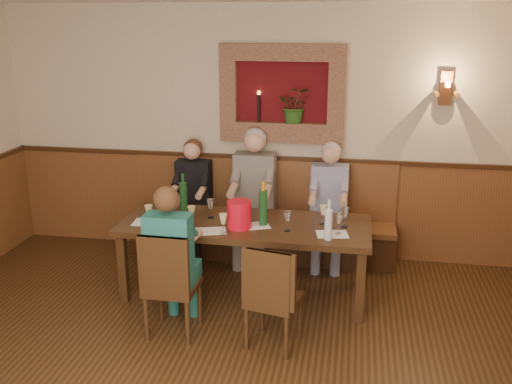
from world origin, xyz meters
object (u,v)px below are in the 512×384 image
bench (261,229)px  chair_near_left (173,304)px  wine_bottle_green_a (263,207)px  water_bottle (328,224)px  person_bench_left (193,209)px  person_bench_right (328,216)px  chair_near_right (273,316)px  spittoon_bucket (239,215)px  wine_bottle_green_b (183,197)px  dining_table (245,230)px  person_bench_mid (253,207)px  person_chair_front (173,272)px

bench → chair_near_left: size_ratio=3.11×
wine_bottle_green_a → water_bottle: (0.63, -0.26, -0.03)m
person_bench_left → person_bench_right: size_ratio=0.98×
bench → chair_near_right: bench is taller
person_bench_left → spittoon_bucket: person_bench_left is taller
person_bench_right → water_bottle: person_bench_right is taller
chair_near_left → wine_bottle_green_b: size_ratio=2.39×
dining_table → wine_bottle_green_b: size_ratio=5.96×
dining_table → chair_near_right: bearing=-65.3°
chair_near_right → person_bench_right: 1.79m
spittoon_bucket → wine_bottle_green_a: wine_bottle_green_a is taller
dining_table → person_bench_mid: bearing=94.6°
person_bench_left → person_chair_front: size_ratio=1.00×
dining_table → water_bottle: water_bottle is taller
wine_bottle_green_a → person_bench_mid: bearing=106.1°
chair_near_left → person_bench_mid: bearing=77.1°
person_chair_front → spittoon_bucket: 0.85m
wine_bottle_green_b → dining_table: bearing=-15.9°
person_bench_right → wine_bottle_green_a: size_ratio=3.16×
bench → person_bench_mid: size_ratio=2.00×
person_chair_front → wine_bottle_green_b: 1.05m
bench → spittoon_bucket: size_ratio=11.47×
chair_near_left → person_chair_front: (0.00, 0.06, 0.27)m
person_bench_right → person_bench_mid: bearing=-179.7°
person_chair_front → wine_bottle_green_a: 1.07m
wine_bottle_green_a → wine_bottle_green_b: 0.88m
person_bench_mid → wine_bottle_green_a: size_ratio=3.45×
person_bench_left → bench: bearing=7.6°
dining_table → wine_bottle_green_b: bearing=164.1°
person_bench_right → water_bottle: 1.18m
person_bench_mid → dining_table: bearing=-85.4°
water_bottle → spittoon_bucket: bearing=169.8°
person_chair_front → water_bottle: person_chair_front is taller
bench → person_bench_right: 0.81m
person_chair_front → water_bottle: size_ratio=3.66×
person_bench_left → spittoon_bucket: 1.28m
chair_near_left → person_bench_mid: (0.41, 1.68, 0.34)m
wine_bottle_green_b → person_chair_front: bearing=-78.8°
person_chair_front → dining_table: bearing=58.6°
chair_near_left → chair_near_right: bearing=-2.0°
water_bottle → person_bench_left: bearing=144.4°
person_chair_front → wine_bottle_green_a: person_chair_front is taller
chair_near_right → person_chair_front: size_ratio=0.68×
person_bench_mid → person_bench_right: person_bench_mid is taller
bench → person_chair_front: person_chair_front is taller
person_bench_mid → person_chair_front: 1.67m
chair_near_left → chair_near_right: chair_near_left is taller
chair_near_left → person_bench_left: (-0.29, 1.68, 0.28)m
person_bench_right → wine_bottle_green_a: (-0.58, -0.87, 0.37)m
water_bottle → person_chair_front: bearing=-159.4°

